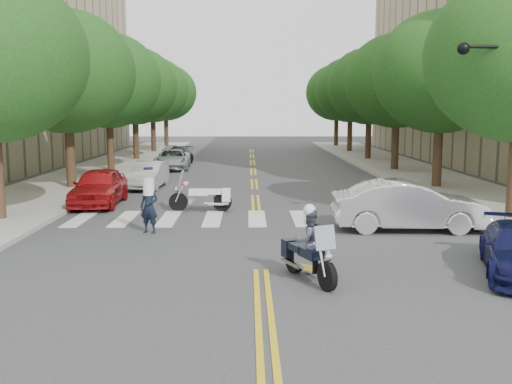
{
  "coord_description": "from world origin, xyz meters",
  "views": [
    {
      "loc": [
        -0.29,
        -13.23,
        3.79
      ],
      "look_at": [
        -0.06,
        4.07,
        1.3
      ],
      "focal_mm": 40.0,
      "sensor_mm": 36.0,
      "label": 1
    }
  ],
  "objects_px": {
    "motorcycle_police": "(308,246)",
    "motorcycle_parked": "(206,197)",
    "convertible": "(409,206)",
    "officer_standing": "(149,207)"
  },
  "relations": [
    {
      "from": "motorcycle_police",
      "to": "motorcycle_parked",
      "type": "relative_size",
      "value": 0.86
    },
    {
      "from": "motorcycle_police",
      "to": "motorcycle_parked",
      "type": "bearing_deg",
      "value": -94.75
    },
    {
      "from": "motorcycle_police",
      "to": "convertible",
      "type": "xyz_separation_m",
      "value": [
        3.75,
        5.33,
        0.02
      ]
    },
    {
      "from": "officer_standing",
      "to": "motorcycle_police",
      "type": "bearing_deg",
      "value": -27.78
    },
    {
      "from": "officer_standing",
      "to": "convertible",
      "type": "xyz_separation_m",
      "value": [
        8.15,
        0.32,
        -0.04
      ]
    },
    {
      "from": "motorcycle_parked",
      "to": "convertible",
      "type": "relative_size",
      "value": 0.5
    },
    {
      "from": "motorcycle_police",
      "to": "officer_standing",
      "type": "height_order",
      "value": "motorcycle_police"
    },
    {
      "from": "motorcycle_parked",
      "to": "convertible",
      "type": "bearing_deg",
      "value": -115.92
    },
    {
      "from": "motorcycle_police",
      "to": "motorcycle_parked",
      "type": "xyz_separation_m",
      "value": [
        -2.94,
        8.85,
        -0.24
      ]
    },
    {
      "from": "motorcycle_police",
      "to": "motorcycle_parked",
      "type": "height_order",
      "value": "motorcycle_police"
    }
  ]
}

